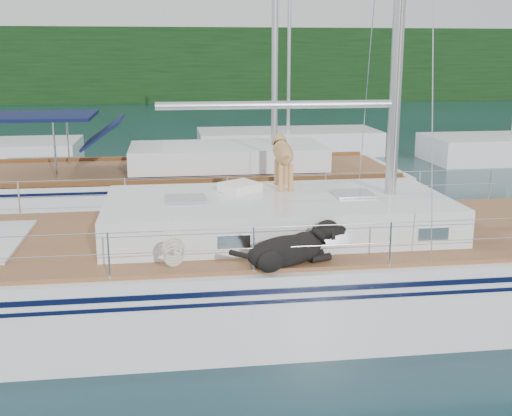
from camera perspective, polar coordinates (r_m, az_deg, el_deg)
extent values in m
plane|color=black|center=(10.27, -2.64, -9.06)|extent=(120.00, 120.00, 0.00)
cube|color=black|center=(54.46, -7.18, 12.48)|extent=(90.00, 3.00, 6.00)
cube|color=#595147|center=(55.75, -7.13, 10.03)|extent=(92.00, 1.00, 1.20)
cube|color=white|center=(10.09, -2.67, -6.44)|extent=(12.00, 3.80, 1.40)
cube|color=#915F3A|center=(9.86, -2.72, -2.45)|extent=(11.52, 3.50, 0.06)
cube|color=white|center=(9.89, 1.88, -0.58)|extent=(5.20, 2.50, 0.55)
cylinder|color=silver|center=(9.61, 1.96, 9.15)|extent=(3.60, 0.12, 0.12)
cylinder|color=silver|center=(8.03, -1.63, -1.82)|extent=(10.56, 0.01, 0.01)
cylinder|color=silver|center=(11.42, -3.56, 2.80)|extent=(10.56, 0.01, 0.01)
cube|color=#1D2FB8|center=(11.23, -9.45, -0.33)|extent=(0.88, 0.78, 0.06)
cube|color=white|center=(10.20, -1.43, 1.87)|extent=(0.72, 0.70, 0.14)
torus|color=beige|center=(7.99, -7.36, -3.51)|extent=(0.36, 0.15, 0.35)
cube|color=white|center=(16.27, -6.77, 1.06)|extent=(11.00, 3.50, 1.30)
cube|color=#915F3A|center=(16.14, -6.84, 3.31)|extent=(10.56, 3.29, 0.06)
cube|color=white|center=(16.15, -2.60, 4.66)|extent=(4.80, 2.30, 0.55)
cube|color=#0F143E|center=(16.22, -18.45, 7.76)|extent=(2.40, 2.30, 0.08)
cube|color=white|center=(26.14, 2.86, 5.76)|extent=(7.20, 3.00, 1.10)
cube|color=white|center=(26.10, 21.74, 4.80)|extent=(6.40, 3.00, 1.10)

